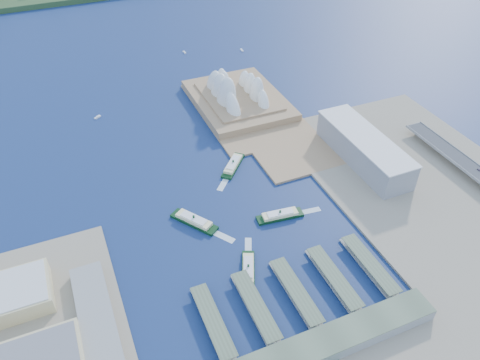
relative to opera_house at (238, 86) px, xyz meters
name	(u,v)px	position (x,y,z in m)	size (l,w,h in m)	color
ground	(250,246)	(-105.00, -280.00, -32.00)	(3000.00, 3000.00, 0.00)	#0F1F47
east_land	(460,214)	(135.00, -330.00, -30.50)	(240.00, 500.00, 3.00)	gray
peninsula	(245,109)	(2.50, -20.00, -30.50)	(135.00, 220.00, 3.00)	#9C7A55
opera_house	(238,86)	(0.00, 0.00, 0.00)	(134.00, 180.00, 58.00)	white
toaster_building	(364,149)	(90.00, -200.00, -11.50)	(45.00, 155.00, 35.00)	gray
ferry_wharves	(296,293)	(-91.00, -355.00, -27.35)	(184.00, 90.00, 9.30)	#536149
terminal_building	(331,342)	(-90.00, -415.00, -23.00)	(200.00, 28.00, 12.00)	gray
ferry_a	(194,219)	(-148.22, -222.97, -26.58)	(14.60, 57.34, 10.84)	black
ferry_b	(233,164)	(-68.58, -144.70, -26.86)	(13.85, 54.42, 10.29)	black
ferry_c	(248,268)	(-120.55, -309.97, -27.27)	(12.74, 50.04, 9.46)	black
ferry_d	(280,214)	(-55.83, -252.43, -26.91)	(13.70, 53.81, 10.18)	black
boat_b	(97,117)	(-208.82, 45.76, -30.57)	(3.72, 10.63, 2.87)	white
boat_c	(242,50)	(84.28, 182.98, -30.68)	(3.43, 11.76, 2.65)	white
boat_e	(184,52)	(-18.44, 216.40, -30.68)	(3.41, 10.72, 2.63)	white
car_c	(479,170)	(199.00, -287.10, -16.44)	(1.99, 4.90, 1.42)	slate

